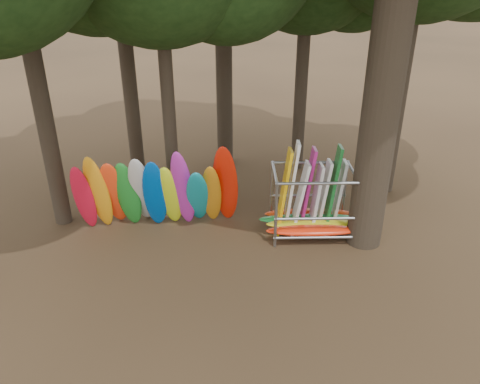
{
  "coord_description": "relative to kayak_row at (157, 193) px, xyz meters",
  "views": [
    {
      "loc": [
        0.3,
        -11.16,
        7.73
      ],
      "look_at": [
        0.6,
        1.5,
        1.4
      ],
      "focal_mm": 35.0,
      "sensor_mm": 36.0,
      "label": 1
    }
  ],
  "objects": [
    {
      "name": "kayak_row",
      "position": [
        0.0,
        0.0,
        0.0
      ],
      "size": [
        5.07,
        1.94,
        3.13
      ],
      "color": "red",
      "rests_on": "ground"
    },
    {
      "name": "lake",
      "position": [
        1.93,
        58.3,
        -1.3
      ],
      "size": [
        160.0,
        160.0,
        0.0
      ],
      "primitive_type": "plane",
      "color": "gray",
      "rests_on": "ground"
    },
    {
      "name": "storage_rack",
      "position": [
        4.72,
        -0.31,
        -0.3
      ],
      "size": [
        3.2,
        1.6,
        2.92
      ],
      "color": "gray",
      "rests_on": "ground"
    },
    {
      "name": "ground",
      "position": [
        1.93,
        -1.7,
        -1.3
      ],
      "size": [
        120.0,
        120.0,
        0.0
      ],
      "primitive_type": "plane",
      "color": "#47331E",
      "rests_on": "ground"
    }
  ]
}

